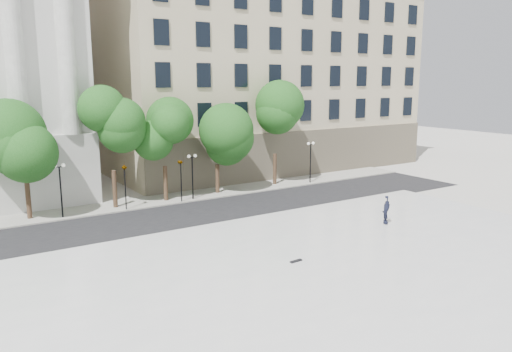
# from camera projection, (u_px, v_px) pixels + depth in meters

# --- Properties ---
(ground) EXTENTS (160.00, 160.00, 0.00)m
(ground) POSITION_uv_depth(u_px,v_px,m) (316.00, 316.00, 22.04)
(ground) COLOR beige
(ground) RESTS_ON ground
(plaza) EXTENTS (44.00, 22.00, 0.45)m
(plaza) POSITION_uv_depth(u_px,v_px,m) (277.00, 288.00, 24.46)
(plaza) COLOR silver
(plaza) RESTS_ON ground
(street) EXTENTS (60.00, 8.00, 0.02)m
(street) POSITION_uv_depth(u_px,v_px,m) (159.00, 221.00, 36.84)
(street) COLOR black
(street) RESTS_ON ground
(far_sidewalk) EXTENTS (60.00, 4.00, 0.12)m
(far_sidewalk) POSITION_uv_depth(u_px,v_px,m) (132.00, 204.00, 41.77)
(far_sidewalk) COLOR #AAA79D
(far_sidewalk) RESTS_ON ground
(building_east) EXTENTS (36.00, 26.15, 23.00)m
(building_east) POSITION_uv_depth(u_px,v_px,m) (242.00, 73.00, 62.68)
(building_east) COLOR #C0B392
(building_east) RESTS_ON ground
(traffic_light_west) EXTENTS (0.74, 1.85, 4.23)m
(traffic_light_west) POSITION_uv_depth(u_px,v_px,m) (124.00, 165.00, 39.13)
(traffic_light_west) COLOR black
(traffic_light_west) RESTS_ON ground
(traffic_light_east) EXTENTS (0.87, 1.57, 4.12)m
(traffic_light_east) POSITION_uv_depth(u_px,v_px,m) (181.00, 161.00, 41.74)
(traffic_light_east) COLOR black
(traffic_light_east) RESTS_ON ground
(person_lying) EXTENTS (1.76, 2.00, 0.54)m
(person_lying) POSITION_uv_depth(u_px,v_px,m) (385.00, 220.00, 34.44)
(person_lying) COLOR black
(person_lying) RESTS_ON plaza
(skateboard) EXTENTS (0.78, 0.25, 0.08)m
(skateboard) POSITION_uv_depth(u_px,v_px,m) (296.00, 261.00, 27.35)
(skateboard) COLOR black
(skateboard) RESTS_ON plaza
(street_trees) EXTENTS (39.74, 4.64, 7.93)m
(street_trees) POSITION_uv_depth(u_px,v_px,m) (119.00, 142.00, 40.04)
(street_trees) COLOR #382619
(street_trees) RESTS_ON ground
(lamp_posts) EXTENTS (36.70, 0.28, 4.53)m
(lamp_posts) POSITION_uv_depth(u_px,v_px,m) (132.00, 173.00, 39.89)
(lamp_posts) COLOR black
(lamp_posts) RESTS_ON ground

